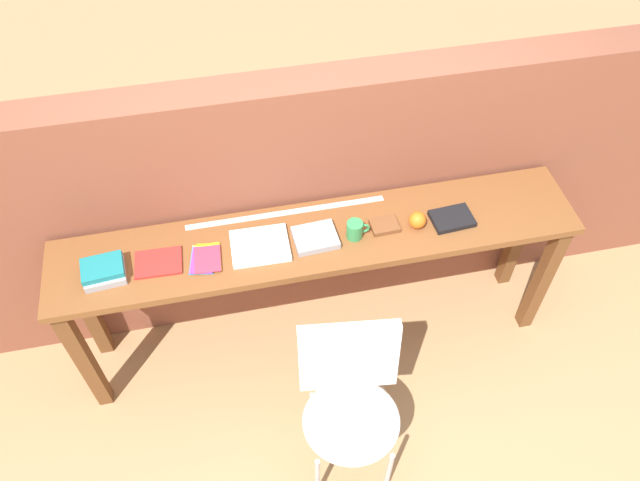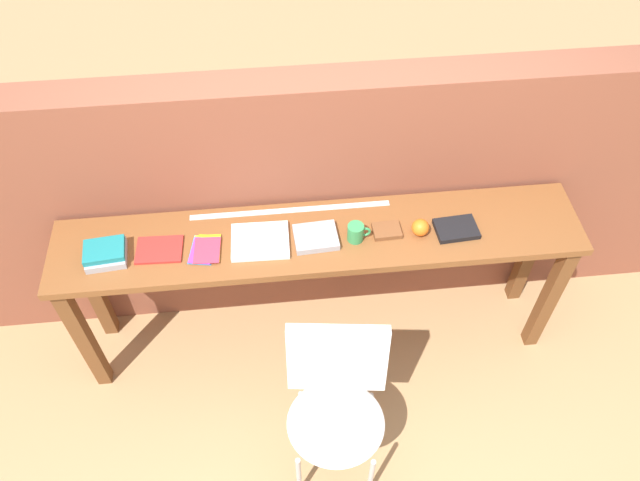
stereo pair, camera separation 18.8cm
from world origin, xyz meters
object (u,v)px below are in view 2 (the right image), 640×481
at_px(chair_white_moulded, 336,401).
at_px(magazine_cycling, 159,250).
at_px(sports_ball_small, 420,228).
at_px(book_repair_rightmost, 456,229).
at_px(mug, 356,232).
at_px(book_stack_leftmost, 105,253).
at_px(leather_journal_brown, 387,231).
at_px(pamphlet_pile_colourful, 205,249).
at_px(book_open_centre, 260,241).

distance_m(chair_white_moulded, magazine_cycling, 1.06).
relative_size(sports_ball_small, book_repair_rightmost, 0.42).
xyz_separation_m(mug, book_repair_rightmost, (0.48, 0.00, -0.03)).
xyz_separation_m(sports_ball_small, book_repair_rightmost, (0.17, -0.00, -0.03)).
xyz_separation_m(chair_white_moulded, magazine_cycling, (-0.75, 0.65, 0.36)).
bearing_deg(book_stack_leftmost, chair_white_moulded, -32.95).
bearing_deg(book_repair_rightmost, mug, 176.29).
distance_m(book_stack_leftmost, leather_journal_brown, 1.29).
distance_m(chair_white_moulded, book_repair_rightmost, 0.97).
relative_size(mug, leather_journal_brown, 0.85).
relative_size(pamphlet_pile_colourful, book_repair_rightmost, 0.98).
xyz_separation_m(chair_white_moulded, pamphlet_pile_colourful, (-0.54, 0.63, 0.36)).
bearing_deg(leather_journal_brown, mug, -172.56).
distance_m(book_stack_leftmost, magazine_cycling, 0.24).
distance_m(pamphlet_pile_colourful, mug, 0.70).
relative_size(leather_journal_brown, book_repair_rightmost, 0.67).
relative_size(book_stack_leftmost, sports_ball_small, 2.36).
relative_size(chair_white_moulded, magazine_cycling, 4.26).
xyz_separation_m(magazine_cycling, leather_journal_brown, (1.06, 0.00, 0.01)).
height_order(chair_white_moulded, pamphlet_pile_colourful, pamphlet_pile_colourful).
bearing_deg(sports_ball_small, magazine_cycling, 179.08).
relative_size(chair_white_moulded, pamphlet_pile_colourful, 4.68).
bearing_deg(leather_journal_brown, book_open_centre, 178.29).
bearing_deg(leather_journal_brown, magazine_cycling, 178.14).
relative_size(book_stack_leftmost, book_open_centre, 0.73).
bearing_deg(mug, book_repair_rightmost, 0.14).
distance_m(chair_white_moulded, pamphlet_pile_colourful, 0.90).
bearing_deg(sports_ball_small, book_open_centre, 178.54).
bearing_deg(book_stack_leftmost, mug, -0.30).
height_order(pamphlet_pile_colourful, leather_journal_brown, leather_journal_brown).
bearing_deg(book_stack_leftmost, book_open_centre, 1.29).
bearing_deg(book_repair_rightmost, book_open_centre, 174.87).
height_order(chair_white_moulded, book_repair_rightmost, book_repair_rightmost).
xyz_separation_m(leather_journal_brown, book_repair_rightmost, (0.33, -0.02, 0.00)).
xyz_separation_m(book_open_centre, book_repair_rightmost, (0.92, -0.02, 0.00)).
relative_size(book_open_centre, mug, 2.41).
xyz_separation_m(chair_white_moulded, book_open_centre, (-0.28, 0.65, 0.36)).
distance_m(pamphlet_pile_colourful, leather_journal_brown, 0.85).
bearing_deg(pamphlet_pile_colourful, book_repair_rightmost, -0.04).
distance_m(magazine_cycling, sports_ball_small, 1.21).
height_order(chair_white_moulded, book_stack_leftmost, book_stack_leftmost).
distance_m(book_open_centre, mug, 0.45).
distance_m(mug, sports_ball_small, 0.30).
xyz_separation_m(chair_white_moulded, sports_ball_small, (0.46, 0.63, 0.39)).
relative_size(magazine_cycling, mug, 1.90).
bearing_deg(book_open_centre, sports_ball_small, -0.14).
bearing_deg(book_stack_leftmost, magazine_cycling, 3.93).
bearing_deg(magazine_cycling, book_repair_rightmost, 1.25).
bearing_deg(book_open_centre, chair_white_moulded, -65.13).
xyz_separation_m(pamphlet_pile_colourful, leather_journal_brown, (0.85, 0.02, 0.00)).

